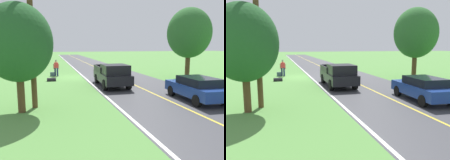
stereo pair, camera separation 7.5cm
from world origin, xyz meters
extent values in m
plane|color=#568E42|center=(0.00, 0.00, 0.00)|extent=(200.00, 200.00, 0.00)
cube|color=#3D3D42|center=(-4.62, 0.00, 0.00)|extent=(7.02, 120.00, 0.00)
cube|color=silver|center=(-1.29, 0.00, 0.01)|extent=(0.16, 117.60, 0.00)
cube|color=gold|center=(-4.62, 0.00, 0.01)|extent=(0.14, 117.60, 0.00)
cylinder|color=navy|center=(1.34, -1.01, 0.44)|extent=(0.18, 0.18, 0.88)
cylinder|color=navy|center=(1.57, -1.23, 0.44)|extent=(0.18, 0.18, 0.88)
cube|color=red|center=(1.45, -1.12, 1.17)|extent=(0.41, 0.28, 0.58)
sphere|color=tan|center=(1.45, -1.12, 1.57)|extent=(0.23, 0.23, 0.23)
sphere|color=#4C564C|center=(1.45, -1.12, 1.65)|extent=(0.20, 0.20, 0.20)
cube|color=#591E19|center=(1.46, -1.32, 1.20)|extent=(0.33, 0.22, 0.44)
cylinder|color=tan|center=(1.19, -1.11, 1.06)|extent=(0.10, 0.10, 0.58)
cylinder|color=tan|center=(1.71, -1.09, 1.06)|extent=(0.10, 0.10, 0.58)
cube|color=#384C56|center=(1.87, -1.05, 0.22)|extent=(0.47, 0.22, 0.44)
cube|color=black|center=(-2.65, 6.15, 0.75)|extent=(2.13, 5.45, 0.70)
cube|color=black|center=(-2.62, 7.34, 1.46)|extent=(1.89, 2.21, 0.72)
cube|color=black|center=(-2.62, 7.34, 1.53)|extent=(1.71, 1.34, 0.43)
cube|color=black|center=(-3.62, 5.10, 1.33)|extent=(0.18, 3.03, 0.45)
cube|color=black|center=(-1.74, 5.05, 1.33)|extent=(0.18, 3.03, 0.45)
cube|color=black|center=(-2.72, 3.56, 1.33)|extent=(1.84, 0.15, 0.45)
cylinder|color=black|center=(-3.51, 7.92, 0.40)|extent=(0.32, 0.81, 0.80)
cylinder|color=black|center=(-1.71, 7.88, 0.40)|extent=(0.32, 0.81, 0.80)
cylinder|color=black|center=(-3.59, 4.63, 0.40)|extent=(0.32, 0.81, 0.80)
cylinder|color=black|center=(-1.79, 4.58, 0.40)|extent=(0.32, 0.81, 0.80)
cylinder|color=brown|center=(-11.44, 3.56, 1.33)|extent=(0.47, 0.47, 2.66)
ellipsoid|color=#2D662D|center=(-11.44, 3.56, 4.50)|extent=(4.32, 4.32, 4.97)
cube|color=navy|center=(-6.25, 12.19, 0.64)|extent=(2.02, 4.47, 0.62)
cube|color=black|center=(-6.24, 12.39, 1.18)|extent=(1.72, 2.44, 0.46)
cylinder|color=black|center=(-5.46, 10.76, 0.33)|extent=(0.27, 0.67, 0.66)
cylinder|color=black|center=(-7.15, 10.82, 0.33)|extent=(0.27, 0.67, 0.66)
cylinder|color=black|center=(-5.35, 13.55, 0.33)|extent=(0.27, 0.67, 0.66)
cylinder|color=black|center=(-7.04, 13.62, 0.33)|extent=(0.27, 0.67, 0.66)
cylinder|color=brown|center=(2.96, 11.34, 4.19)|extent=(0.28, 0.28, 8.37)
cylinder|color=brown|center=(3.53, 12.05, 1.00)|extent=(0.35, 0.35, 2.00)
ellipsoid|color=#235628|center=(3.53, 12.05, 3.38)|extent=(3.25, 3.25, 3.73)
cylinder|color=black|center=(2.01, 2.31, 0.00)|extent=(0.80, 0.60, 0.60)
camera|label=1|loc=(2.15, 23.56, 3.23)|focal=36.11mm
camera|label=2|loc=(2.08, 23.58, 3.23)|focal=36.11mm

